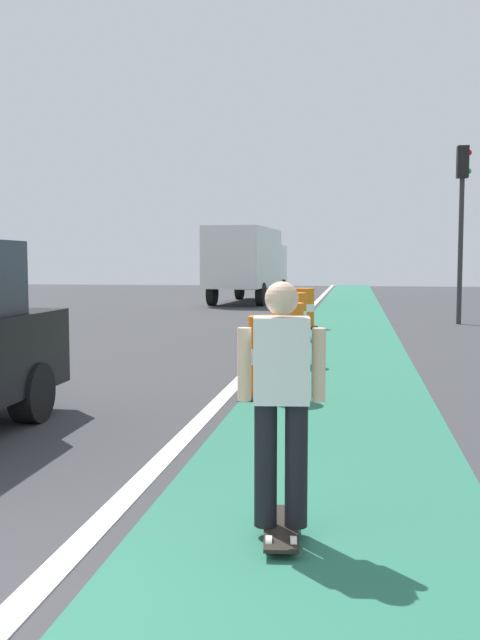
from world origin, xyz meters
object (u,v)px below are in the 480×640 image
(skateboarder_on_lane, at_px, (281,401))
(traffic_light_corner, at_px, (462,203))
(delivery_truck_down_block, at_px, (248,261))
(traffic_barrel_back, at_px, (294,317))
(traffic_barrel_far, at_px, (304,309))
(traffic_barrel_front, at_px, (269,358))
(traffic_barrel_mid, at_px, (288,334))

(skateboarder_on_lane, xyz_separation_m, traffic_light_corner, (3.45, 16.70, 2.59))
(traffic_light_corner, bearing_deg, delivery_truck_down_block, 128.58)
(traffic_barrel_back, bearing_deg, traffic_barrel_far, 89.66)
(traffic_barrel_back, relative_size, delivery_truck_down_block, 0.14)
(skateboarder_on_lane, distance_m, traffic_barrel_far, 14.77)
(traffic_barrel_front, relative_size, delivery_truck_down_block, 0.14)
(traffic_barrel_mid, bearing_deg, delivery_truck_down_block, 100.80)
(skateboarder_on_lane, xyz_separation_m, traffic_barrel_front, (-0.66, 4.77, -0.38))
(traffic_barrel_front, distance_m, delivery_truck_down_block, 21.89)
(traffic_barrel_far, relative_size, traffic_light_corner, 0.21)
(traffic_barrel_front, xyz_separation_m, traffic_barrel_back, (-0.27, 7.11, 0.00))
(traffic_barrel_far, bearing_deg, skateboarder_on_lane, -86.44)
(traffic_barrel_front, xyz_separation_m, traffic_barrel_mid, (-0.04, 3.08, 0.00))
(traffic_barrel_far, height_order, traffic_light_corner, traffic_light_corner)
(traffic_barrel_front, height_order, delivery_truck_down_block, delivery_truck_down_block)
(skateboarder_on_lane, xyz_separation_m, traffic_barrel_back, (-0.93, 11.88, -0.38))
(traffic_barrel_mid, relative_size, traffic_light_corner, 0.21)
(traffic_barrel_mid, distance_m, traffic_barrel_far, 6.89)
(traffic_barrel_front, relative_size, traffic_barrel_mid, 1.00)
(skateboarder_on_lane, height_order, delivery_truck_down_block, delivery_truck_down_block)
(traffic_barrel_back, bearing_deg, traffic_barrel_mid, -86.77)
(skateboarder_on_lane, height_order, traffic_barrel_front, skateboarder_on_lane)
(traffic_barrel_front, height_order, traffic_barrel_back, same)
(skateboarder_on_lane, bearing_deg, traffic_barrel_far, 93.56)
(skateboarder_on_lane, relative_size, traffic_barrel_back, 1.55)
(skateboarder_on_lane, bearing_deg, traffic_barrel_back, 94.49)
(skateboarder_on_lane, relative_size, traffic_barrel_far, 1.55)
(skateboarder_on_lane, height_order, traffic_barrel_back, skateboarder_on_lane)
(traffic_barrel_far, distance_m, traffic_light_corner, 5.63)
(traffic_barrel_back, height_order, traffic_light_corner, traffic_light_corner)
(traffic_barrel_front, bearing_deg, traffic_barrel_mid, 90.79)
(traffic_barrel_mid, relative_size, traffic_barrel_far, 1.00)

